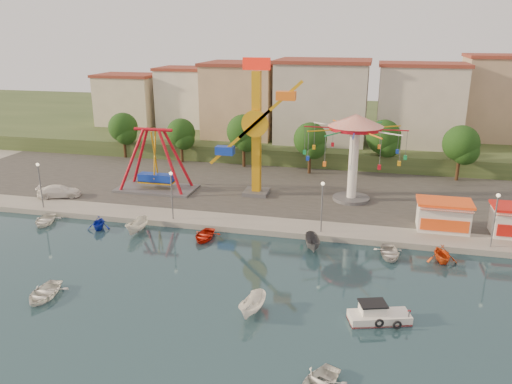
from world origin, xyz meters
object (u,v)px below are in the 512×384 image
(wave_swinger, at_px, (355,138))
(kamikaze_tower, at_px, (259,133))
(rowboat_a, at_px, (44,293))
(van, at_px, (59,191))
(pirate_ship_ride, at_px, (155,161))
(cabin_motorboat, at_px, (378,316))
(skiff, at_px, (253,306))

(wave_swinger, bearing_deg, kamikaze_tower, -176.53)
(kamikaze_tower, relative_size, rowboat_a, 4.21)
(kamikaze_tower, distance_m, rowboat_a, 30.47)
(kamikaze_tower, xyz_separation_m, wave_swinger, (11.21, 0.68, -0.24))
(van, bearing_deg, kamikaze_tower, -95.83)
(pirate_ship_ride, distance_m, rowboat_a, 26.69)
(pirate_ship_ride, height_order, cabin_motorboat, pirate_ship_ride)
(pirate_ship_ride, distance_m, wave_swinger, 24.80)
(kamikaze_tower, xyz_separation_m, cabin_motorboat, (14.45, -24.60, -8.03))
(wave_swinger, bearing_deg, skiff, -102.34)
(pirate_ship_ride, xyz_separation_m, skiff, (18.68, -24.83, -3.71))
(skiff, bearing_deg, kamikaze_tower, 112.55)
(cabin_motorboat, bearing_deg, van, 136.63)
(pirate_ship_ride, relative_size, rowboat_a, 2.55)
(cabin_motorboat, relative_size, van, 0.93)
(pirate_ship_ride, xyz_separation_m, wave_swinger, (24.46, 1.57, 3.80))
(pirate_ship_ride, relative_size, skiff, 2.81)
(pirate_ship_ride, bearing_deg, wave_swinger, 3.67)
(rowboat_a, bearing_deg, pirate_ship_ride, 89.22)
(wave_swinger, distance_m, cabin_motorboat, 26.65)
(rowboat_a, distance_m, skiff, 16.64)
(cabin_motorboat, distance_m, rowboat_a, 25.72)
(skiff, bearing_deg, rowboat_a, -164.28)
(kamikaze_tower, height_order, van, kamikaze_tower)
(kamikaze_tower, bearing_deg, wave_swinger, 3.47)
(cabin_motorboat, relative_size, rowboat_a, 1.19)
(kamikaze_tower, xyz_separation_m, skiff, (5.43, -25.72, -7.75))
(kamikaze_tower, distance_m, wave_swinger, 11.23)
(wave_swinger, bearing_deg, cabin_motorboat, -82.69)
(kamikaze_tower, relative_size, cabin_motorboat, 3.54)
(kamikaze_tower, relative_size, wave_swinger, 1.42)
(rowboat_a, xyz_separation_m, skiff, (16.57, 1.48, 0.28))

